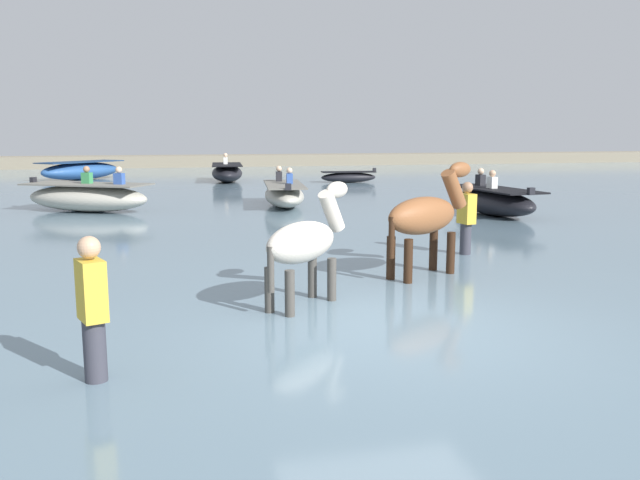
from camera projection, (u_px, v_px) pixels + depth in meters
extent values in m
plane|color=#756B56|center=(395.00, 353.00, 7.52)|extent=(120.00, 120.00, 0.00)
cube|color=slate|center=(266.00, 223.00, 17.10)|extent=(90.00, 90.00, 0.32)
ellipsoid|color=beige|center=(301.00, 242.00, 8.21)|extent=(1.26, 1.21, 0.52)
cylinder|color=#45423C|center=(312.00, 288.00, 8.79)|extent=(0.12, 0.12, 0.88)
cylinder|color=#45423C|center=(332.00, 291.00, 8.61)|extent=(0.12, 0.12, 0.88)
cylinder|color=#45423C|center=(270.00, 302.00, 8.05)|extent=(0.12, 0.12, 0.88)
cylinder|color=#45423C|center=(290.00, 306.00, 7.87)|extent=(0.12, 0.12, 0.88)
cylinder|color=beige|center=(332.00, 211.00, 8.72)|extent=(0.49, 0.47, 0.60)
ellipsoid|color=beige|center=(337.00, 190.00, 8.78)|extent=(0.46, 0.44, 0.22)
cylinder|color=#45423C|center=(271.00, 269.00, 7.75)|extent=(0.08, 0.08, 0.56)
ellipsoid|color=brown|center=(422.00, 216.00, 9.92)|extent=(1.49, 1.11, 0.57)
cylinder|color=black|center=(433.00, 260.00, 10.50)|extent=(0.13, 0.13, 0.97)
cylinder|color=black|center=(450.00, 263.00, 10.25)|extent=(0.13, 0.13, 0.97)
cylinder|color=black|center=(391.00, 268.00, 9.85)|extent=(0.13, 0.13, 0.97)
cylinder|color=black|center=(408.00, 272.00, 9.60)|extent=(0.13, 0.13, 0.97)
cylinder|color=brown|center=(454.00, 189.00, 10.35)|extent=(0.57, 0.45, 0.66)
ellipsoid|color=brown|center=(460.00, 170.00, 10.40)|extent=(0.53, 0.41, 0.25)
cylinder|color=black|center=(392.00, 237.00, 9.52)|extent=(0.09, 0.09, 0.61)
ellipsoid|color=black|center=(493.00, 202.00, 17.41)|extent=(1.55, 3.36, 0.67)
cube|color=black|center=(494.00, 189.00, 17.35)|extent=(1.48, 3.23, 0.04)
cube|color=black|center=(531.00, 191.00, 15.89)|extent=(0.17, 0.14, 0.18)
cube|color=#232328|center=(480.00, 180.00, 18.23)|extent=(0.21, 0.28, 0.30)
sphere|color=beige|center=(481.00, 171.00, 18.19)|extent=(0.18, 0.18, 0.18)
cube|color=white|center=(492.00, 183.00, 17.30)|extent=(0.21, 0.28, 0.30)
sphere|color=tan|center=(492.00, 173.00, 17.26)|extent=(0.18, 0.18, 0.18)
ellipsoid|color=#B2AD9E|center=(88.00, 198.00, 18.13)|extent=(3.84, 2.94, 0.74)
cube|color=slate|center=(87.00, 184.00, 18.06)|extent=(3.68, 2.82, 0.04)
cube|color=black|center=(33.00, 180.00, 18.52)|extent=(0.18, 0.20, 0.18)
cube|color=#3356A8|center=(119.00, 179.00, 17.77)|extent=(0.31, 0.28, 0.30)
sphere|color=beige|center=(119.00, 170.00, 17.74)|extent=(0.18, 0.18, 0.18)
cube|color=#388E51|center=(87.00, 178.00, 18.06)|extent=(0.31, 0.28, 0.30)
sphere|color=#A37556|center=(86.00, 169.00, 18.02)|extent=(0.18, 0.18, 0.18)
ellipsoid|color=#28518E|center=(81.00, 171.00, 30.11)|extent=(3.91, 3.94, 0.79)
cube|color=navy|center=(80.00, 162.00, 30.04)|extent=(3.76, 3.78, 0.04)
ellipsoid|color=#B2AD9E|center=(284.00, 196.00, 19.47)|extent=(1.50, 3.65, 0.62)
cube|color=slate|center=(284.00, 184.00, 19.42)|extent=(1.44, 3.50, 0.04)
cube|color=black|center=(288.00, 187.00, 17.74)|extent=(0.17, 0.14, 0.18)
cube|color=#232328|center=(279.00, 176.00, 20.35)|extent=(0.21, 0.28, 0.30)
sphere|color=beige|center=(279.00, 169.00, 20.31)|extent=(0.18, 0.18, 0.18)
cube|color=#3356A8|center=(290.00, 179.00, 19.41)|extent=(0.21, 0.28, 0.30)
sphere|color=beige|center=(289.00, 170.00, 19.37)|extent=(0.18, 0.18, 0.18)
ellipsoid|color=black|center=(348.00, 177.00, 28.44)|extent=(2.45, 0.95, 0.44)
cube|color=black|center=(348.00, 172.00, 28.40)|extent=(2.35, 0.91, 0.04)
cube|color=black|center=(374.00, 170.00, 28.58)|extent=(0.13, 0.17, 0.18)
ellipsoid|color=black|center=(227.00, 173.00, 28.93)|extent=(1.60, 3.70, 0.73)
cube|color=black|center=(227.00, 165.00, 28.87)|extent=(1.53, 3.55, 0.04)
cube|color=white|center=(226.00, 161.00, 28.83)|extent=(0.20, 0.27, 0.30)
sphere|color=beige|center=(225.00, 155.00, 28.79)|extent=(0.18, 0.18, 0.18)
cylinder|color=#383842|center=(96.00, 368.00, 5.83)|extent=(0.20, 0.20, 0.88)
cube|color=gold|center=(91.00, 290.00, 5.72)|extent=(0.30, 0.37, 0.54)
sphere|color=tan|center=(89.00, 247.00, 5.65)|extent=(0.20, 0.20, 0.20)
cylinder|color=#383842|center=(465.00, 248.00, 11.85)|extent=(0.20, 0.20, 0.88)
cube|color=gold|center=(467.00, 209.00, 11.73)|extent=(0.26, 0.35, 0.54)
sphere|color=#A37556|center=(467.00, 187.00, 11.67)|extent=(0.20, 0.20, 0.20)
cube|color=gray|center=(207.00, 163.00, 41.49)|extent=(80.00, 2.40, 1.03)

